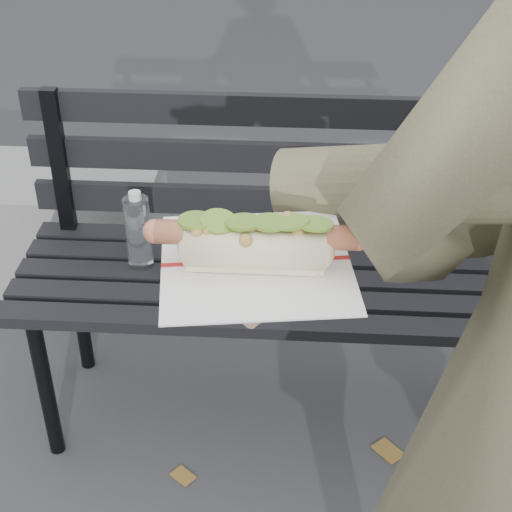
{
  "coord_description": "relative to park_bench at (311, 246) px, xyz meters",
  "views": [
    {
      "loc": [
        0.07,
        -0.64,
        1.61
      ],
      "look_at": [
        0.03,
        0.01,
        1.17
      ],
      "focal_mm": 55.0,
      "sensor_mm": 36.0,
      "label": 1
    }
  ],
  "objects": [
    {
      "name": "park_bench",
      "position": [
        0.0,
        0.0,
        0.0
      ],
      "size": [
        1.5,
        0.44,
        0.88
      ],
      "color": "black",
      "rests_on": "ground"
    },
    {
      "name": "held_hotdog",
      "position": [
        0.12,
        -0.95,
        0.68
      ],
      "size": [
        0.63,
        0.31,
        0.2
      ],
      "color": "brown"
    }
  ]
}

